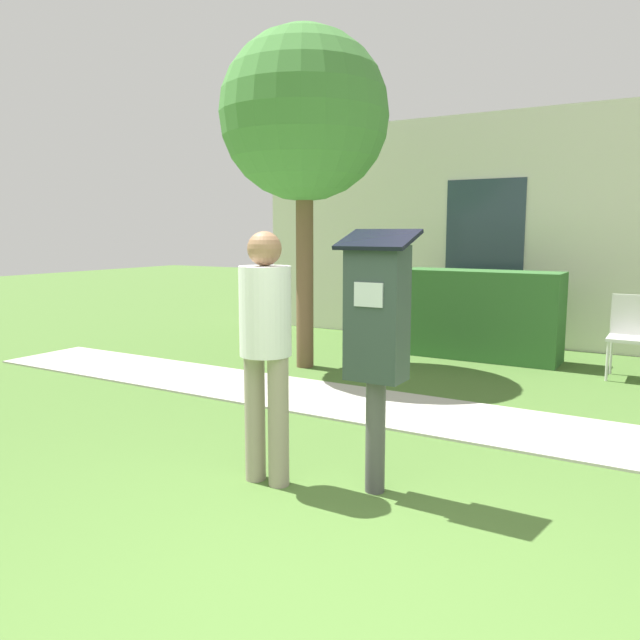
{
  "coord_description": "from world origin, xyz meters",
  "views": [
    {
      "loc": [
        1.09,
        -2.03,
        1.58
      ],
      "look_at": [
        -0.8,
        1.17,
        1.05
      ],
      "focal_mm": 35.0,
      "sensor_mm": 36.0,
      "label": 1
    }
  ],
  "objects": [
    {
      "name": "ground_plane",
      "position": [
        0.0,
        0.0,
        0.0
      ],
      "size": [
        40.0,
        40.0,
        0.0
      ],
      "primitive_type": "plane",
      "color": "#476B2D"
    },
    {
      "name": "sidewalk",
      "position": [
        0.0,
        2.95,
        0.01
      ],
      "size": [
        12.0,
        1.1,
        0.02
      ],
      "color": "#B7B2A8",
      "rests_on": "ground"
    },
    {
      "name": "outdoor_chair_middle",
      "position": [
        0.61,
        5.39,
        0.53
      ],
      "size": [
        0.44,
        0.44,
        0.9
      ],
      "rotation": [
        0.0,
        0.0,
        0.19
      ],
      "color": "silver",
      "rests_on": "ground"
    },
    {
      "name": "tree",
      "position": [
        -2.72,
        4.08,
        2.84
      ],
      "size": [
        1.9,
        1.9,
        3.82
      ],
      "color": "brown",
      "rests_on": "ground"
    },
    {
      "name": "person_standing",
      "position": [
        -1.12,
        1.06,
        0.93
      ],
      "size": [
        0.32,
        0.32,
        1.58
      ],
      "rotation": [
        0.0,
        0.0,
        0.67
      ],
      "color": "gray",
      "rests_on": "ground"
    },
    {
      "name": "parking_meter",
      "position": [
        -0.47,
        1.27,
        1.02
      ],
      "size": [
        0.44,
        0.31,
        1.59
      ],
      "color": "#4C4C4C",
      "rests_on": "ground"
    },
    {
      "name": "building_facade",
      "position": [
        0.0,
        6.84,
        1.6
      ],
      "size": [
        10.0,
        0.26,
        3.2
      ],
      "color": "silver",
      "rests_on": "ground"
    },
    {
      "name": "hedge_row",
      "position": [
        -1.11,
        5.64,
        0.55
      ],
      "size": [
        1.95,
        0.6,
        1.1
      ],
      "color": "#33662D",
      "rests_on": "ground"
    },
    {
      "name": "outdoor_chair_left",
      "position": [
        -0.69,
        5.66,
        0.53
      ],
      "size": [
        0.44,
        0.44,
        0.9
      ],
      "rotation": [
        0.0,
        0.0,
        -0.16
      ],
      "color": "silver",
      "rests_on": "ground"
    }
  ]
}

